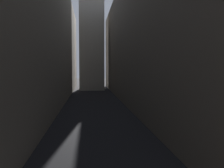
# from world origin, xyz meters

# --- Properties ---
(ground_plane) EXTENTS (264.00, 264.00, 0.00)m
(ground_plane) POSITION_xyz_m (0.00, 48.00, 0.00)
(ground_plane) COLOR black
(building_block_left) EXTENTS (14.69, 108.00, 24.66)m
(building_block_left) POSITION_xyz_m (-12.85, 50.00, 12.33)
(building_block_left) COLOR gray
(building_block_left) RESTS_ON ground
(building_block_right) EXTENTS (14.37, 108.00, 24.42)m
(building_block_right) POSITION_xyz_m (12.69, 50.00, 12.21)
(building_block_right) COLOR #60594F
(building_block_right) RESTS_ON ground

